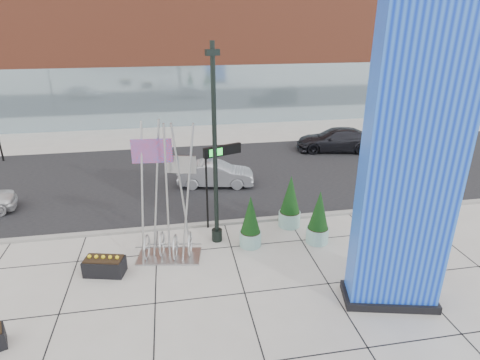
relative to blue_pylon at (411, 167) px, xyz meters
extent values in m
plane|color=#9E9991|center=(-5.63, 2.18, -4.74)|extent=(160.00, 160.00, 0.00)
cube|color=black|center=(-5.63, 12.18, -4.73)|extent=(80.00, 12.00, 0.02)
cube|color=gray|center=(-5.63, 6.18, -4.68)|extent=(80.00, 0.30, 0.12)
cube|color=brown|center=(-4.63, 29.18, 0.76)|extent=(34.00, 10.00, 11.00)
cube|color=#8CA5B2|center=(-4.63, 24.38, -2.24)|extent=(34.00, 0.60, 5.00)
cube|color=slate|center=(20.37, 34.18, 4.26)|extent=(20.00, 18.00, 18.00)
cube|color=#0D2FC3|center=(0.00, 0.00, 0.17)|extent=(2.90, 1.69, 9.81)
cube|color=black|center=(0.00, 0.00, -4.60)|extent=(3.17, 1.95, 0.27)
cylinder|color=black|center=(-5.13, 4.83, -0.75)|extent=(0.18, 0.18, 7.98)
cylinder|color=black|center=(-5.13, 4.83, -4.49)|extent=(0.44, 0.44, 0.50)
cube|color=black|center=(-5.13, 4.83, 2.84)|extent=(0.54, 0.33, 0.22)
cube|color=#B2B5B7|center=(-7.13, 3.87, -4.71)|extent=(2.57, 1.58, 0.07)
cylinder|color=#B2B5B7|center=(-7.89, 3.66, -2.01)|extent=(0.09, 0.09, 5.46)
cylinder|color=#B2B5B7|center=(-7.45, 4.04, -2.01)|extent=(0.09, 0.09, 5.46)
cylinder|color=#B2B5B7|center=(-7.02, 3.76, -2.01)|extent=(0.09, 0.09, 5.46)
cylinder|color=#B2B5B7|center=(-6.52, 4.09, -2.01)|extent=(0.09, 0.09, 5.46)
cylinder|color=#B2B5B7|center=(-6.25, 3.60, -2.01)|extent=(0.09, 0.09, 5.46)
torus|color=#B2B5B7|center=(-7.94, 3.76, -4.22)|extent=(0.24, 0.99, 0.99)
torus|color=#B2B5B7|center=(-7.40, 3.98, -4.22)|extent=(0.24, 0.99, 0.99)
torus|color=#B2B5B7|center=(-6.85, 3.76, -4.22)|extent=(0.24, 0.99, 0.99)
torus|color=#B2B5B7|center=(-6.31, 3.98, -4.22)|extent=(0.24, 0.99, 0.99)
cube|color=red|center=(-7.45, 3.87, -0.37)|extent=(1.42, 0.19, 0.87)
cube|color=#B2B5B7|center=(-6.47, 3.98, -0.92)|extent=(1.07, 0.34, 0.66)
cylinder|color=gray|center=(-9.72, 3.47, -4.41)|extent=(0.34, 0.34, 0.65)
cylinder|color=black|center=(-5.39, 5.98, -2.91)|extent=(0.09, 0.09, 3.66)
cube|color=black|center=(-4.60, 5.98, -1.25)|extent=(1.69, 0.74, 0.44)
cube|color=#19D833|center=(-4.95, 5.89, -1.25)|extent=(0.58, 0.23, 0.31)
cylinder|color=#8FC1B8|center=(-1.03, 3.98, -4.42)|extent=(0.93, 0.93, 0.65)
cylinder|color=black|center=(-1.03, 3.98, -4.09)|extent=(0.85, 0.85, 0.06)
cone|color=black|center=(-1.03, 3.98, -3.26)|extent=(0.83, 0.83, 1.67)
cylinder|color=#8FC1B8|center=(-1.77, 5.54, -4.40)|extent=(0.96, 0.96, 0.67)
cylinder|color=black|center=(-1.77, 5.54, -4.06)|extent=(0.89, 0.89, 0.06)
cone|color=black|center=(-1.77, 5.54, -3.20)|extent=(0.87, 0.87, 1.74)
cylinder|color=#8FC1B8|center=(-3.83, 4.20, -4.43)|extent=(0.89, 0.89, 0.62)
cylinder|color=black|center=(-3.83, 4.20, -4.12)|extent=(0.82, 0.82, 0.05)
cone|color=black|center=(-3.83, 4.20, -3.32)|extent=(0.80, 0.80, 1.60)
cube|color=black|center=(-9.45, 3.18, -4.43)|extent=(1.56, 1.03, 0.61)
cube|color=black|center=(-9.45, 3.18, -4.11)|extent=(1.43, 0.91, 0.06)
imported|color=#9FA0A6|center=(-4.47, 10.68, -4.06)|extent=(4.31, 2.12, 1.36)
imported|color=black|center=(4.53, 15.45, -3.96)|extent=(5.71, 3.20, 1.56)
camera|label=1|loc=(-6.74, -9.79, 4.01)|focal=30.00mm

